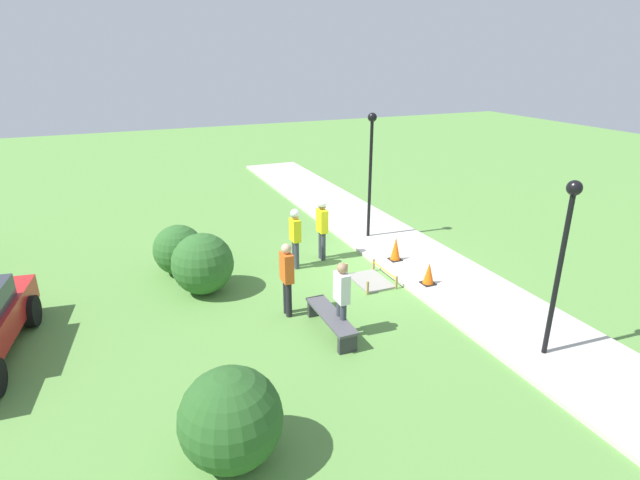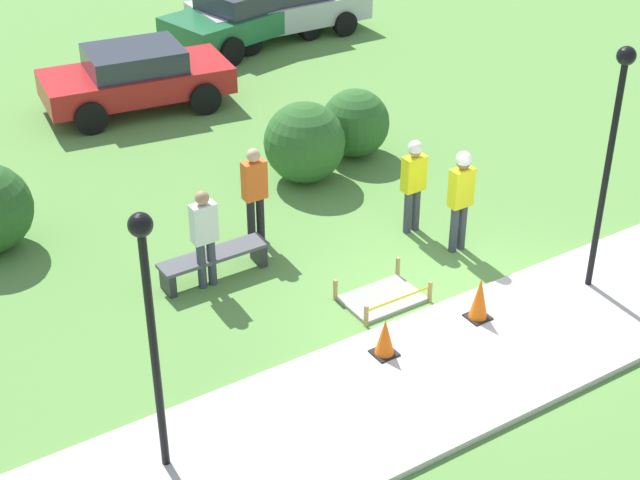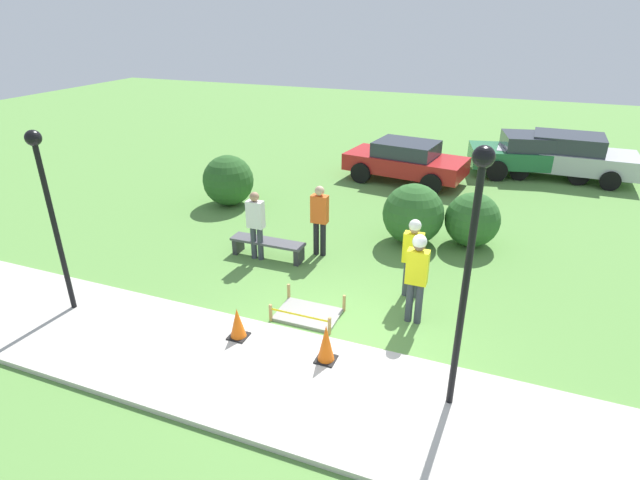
{
  "view_description": "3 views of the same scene",
  "coord_description": "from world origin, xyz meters",
  "px_view_note": "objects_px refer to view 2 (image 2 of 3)",
  "views": [
    {
      "loc": [
        -11.42,
        6.62,
        5.79
      ],
      "look_at": [
        -0.26,
        1.85,
        1.18
      ],
      "focal_mm": 28.0,
      "sensor_mm": 36.0,
      "label": 1
    },
    {
      "loc": [
        -8.56,
        -9.52,
        8.72
      ],
      "look_at": [
        -1.36,
        1.67,
        0.75
      ],
      "focal_mm": 55.0,
      "sensor_mm": 36.0,
      "label": 2
    },
    {
      "loc": [
        2.39,
        -7.03,
        5.52
      ],
      "look_at": [
        -1.03,
        1.72,
        1.16
      ],
      "focal_mm": 28.0,
      "sensor_mm": 36.0,
      "label": 3
    }
  ],
  "objects_px": {
    "park_bench": "(214,260)",
    "parked_car_silver": "(279,5)",
    "worker_supervisor": "(461,192)",
    "lamppost_near": "(613,136)",
    "bystander_in_gray_shirt": "(205,233)",
    "parked_car_red": "(136,77)",
    "lamppost_far": "(149,306)",
    "traffic_cone_near_patch": "(385,337)",
    "parked_car_green": "(247,14)",
    "traffic_cone_far_patch": "(479,299)",
    "worker_assistant": "(414,178)",
    "bystander_in_orange_shirt": "(255,190)"
  },
  "relations": [
    {
      "from": "bystander_in_gray_shirt",
      "to": "parked_car_green",
      "type": "xyz_separation_m",
      "value": [
        6.13,
        9.68,
        -0.18
      ]
    },
    {
      "from": "traffic_cone_far_patch",
      "to": "bystander_in_gray_shirt",
      "type": "distance_m",
      "value": 4.35
    },
    {
      "from": "worker_supervisor",
      "to": "worker_assistant",
      "type": "height_order",
      "value": "worker_supervisor"
    },
    {
      "from": "worker_supervisor",
      "to": "lamppost_near",
      "type": "xyz_separation_m",
      "value": [
        0.99,
        -2.07,
        1.57
      ]
    },
    {
      "from": "traffic_cone_far_patch",
      "to": "traffic_cone_near_patch",
      "type": "bearing_deg",
      "value": 178.65
    },
    {
      "from": "lamppost_far",
      "to": "parked_car_green",
      "type": "bearing_deg",
      "value": 57.14
    },
    {
      "from": "worker_assistant",
      "to": "bystander_in_orange_shirt",
      "type": "height_order",
      "value": "bystander_in_orange_shirt"
    },
    {
      "from": "park_bench",
      "to": "traffic_cone_far_patch",
      "type": "bearing_deg",
      "value": -50.1
    },
    {
      "from": "traffic_cone_near_patch",
      "to": "bystander_in_orange_shirt",
      "type": "xyz_separation_m",
      "value": [
        0.08,
        3.85,
        0.62
      ]
    },
    {
      "from": "traffic_cone_far_patch",
      "to": "lamppost_far",
      "type": "xyz_separation_m",
      "value": [
        -5.29,
        -0.28,
        2.01
      ]
    },
    {
      "from": "traffic_cone_near_patch",
      "to": "park_bench",
      "type": "distance_m",
      "value": 3.42
    },
    {
      "from": "parked_car_green",
      "to": "parked_car_silver",
      "type": "height_order",
      "value": "parked_car_silver"
    },
    {
      "from": "traffic_cone_far_patch",
      "to": "bystander_in_gray_shirt",
      "type": "height_order",
      "value": "bystander_in_gray_shirt"
    },
    {
      "from": "lamppost_near",
      "to": "parked_car_red",
      "type": "relative_size",
      "value": 0.92
    },
    {
      "from": "parked_car_silver",
      "to": "traffic_cone_near_patch",
      "type": "bearing_deg",
      "value": -113.15
    },
    {
      "from": "worker_supervisor",
      "to": "parked_car_red",
      "type": "bearing_deg",
      "value": 103.68
    },
    {
      "from": "worker_supervisor",
      "to": "bystander_in_gray_shirt",
      "type": "xyz_separation_m",
      "value": [
        -4.07,
        1.31,
        -0.15
      ]
    },
    {
      "from": "lamppost_far",
      "to": "traffic_cone_near_patch",
      "type": "bearing_deg",
      "value": 5.09
    },
    {
      "from": "park_bench",
      "to": "lamppost_near",
      "type": "bearing_deg",
      "value": -36.06
    },
    {
      "from": "bystander_in_orange_shirt",
      "to": "parked_car_red",
      "type": "relative_size",
      "value": 0.41
    },
    {
      "from": "bystander_in_gray_shirt",
      "to": "parked_car_silver",
      "type": "height_order",
      "value": "bystander_in_gray_shirt"
    },
    {
      "from": "traffic_cone_far_patch",
      "to": "park_bench",
      "type": "height_order",
      "value": "traffic_cone_far_patch"
    },
    {
      "from": "park_bench",
      "to": "parked_car_red",
      "type": "relative_size",
      "value": 0.43
    },
    {
      "from": "park_bench",
      "to": "lamppost_far",
      "type": "relative_size",
      "value": 0.52
    },
    {
      "from": "worker_assistant",
      "to": "parked_car_green",
      "type": "distance_m",
      "value": 10.32
    },
    {
      "from": "traffic_cone_far_patch",
      "to": "worker_supervisor",
      "type": "bearing_deg",
      "value": 58.85
    },
    {
      "from": "park_bench",
      "to": "lamppost_far",
      "type": "bearing_deg",
      "value": -125.35
    },
    {
      "from": "lamppost_far",
      "to": "parked_car_silver",
      "type": "height_order",
      "value": "lamppost_far"
    },
    {
      "from": "traffic_cone_near_patch",
      "to": "parked_car_green",
      "type": "bearing_deg",
      "value": 69.09
    },
    {
      "from": "parked_car_silver",
      "to": "bystander_in_orange_shirt",
      "type": "bearing_deg",
      "value": -121.34
    },
    {
      "from": "park_bench",
      "to": "bystander_in_gray_shirt",
      "type": "xyz_separation_m",
      "value": [
        -0.2,
        -0.15,
        0.64
      ]
    },
    {
      "from": "park_bench",
      "to": "parked_car_silver",
      "type": "distance_m",
      "value": 11.94
    },
    {
      "from": "worker_supervisor",
      "to": "park_bench",
      "type": "bearing_deg",
      "value": 159.3
    },
    {
      "from": "parked_car_red",
      "to": "bystander_in_gray_shirt",
      "type": "bearing_deg",
      "value": -96.96
    },
    {
      "from": "park_bench",
      "to": "worker_supervisor",
      "type": "xyz_separation_m",
      "value": [
        3.86,
        -1.46,
        0.79
      ]
    },
    {
      "from": "traffic_cone_near_patch",
      "to": "worker_supervisor",
      "type": "bearing_deg",
      "value": 32.43
    },
    {
      "from": "traffic_cone_far_patch",
      "to": "lamppost_far",
      "type": "bearing_deg",
      "value": -176.99
    },
    {
      "from": "traffic_cone_far_patch",
      "to": "park_bench",
      "type": "relative_size",
      "value": 0.38
    },
    {
      "from": "bystander_in_gray_shirt",
      "to": "lamppost_near",
      "type": "distance_m",
      "value": 6.32
    },
    {
      "from": "traffic_cone_near_patch",
      "to": "parked_car_red",
      "type": "bearing_deg",
      "value": 85.9
    },
    {
      "from": "parked_car_green",
      "to": "parked_car_silver",
      "type": "xyz_separation_m",
      "value": [
        1.06,
        0.15,
        0.01
      ]
    },
    {
      "from": "parked_car_silver",
      "to": "traffic_cone_far_patch",
      "type": "bearing_deg",
      "value": -106.52
    },
    {
      "from": "bystander_in_orange_shirt",
      "to": "bystander_in_gray_shirt",
      "type": "height_order",
      "value": "bystander_in_orange_shirt"
    },
    {
      "from": "parked_car_silver",
      "to": "parked_car_green",
      "type": "bearing_deg",
      "value": -170.42
    },
    {
      "from": "parked_car_red",
      "to": "parked_car_silver",
      "type": "distance_m",
      "value": 5.81
    },
    {
      "from": "worker_supervisor",
      "to": "parked_car_red",
      "type": "distance_m",
      "value": 8.81
    },
    {
      "from": "worker_assistant",
      "to": "parked_car_green",
      "type": "relative_size",
      "value": 0.37
    },
    {
      "from": "park_bench",
      "to": "lamppost_near",
      "type": "distance_m",
      "value": 6.45
    },
    {
      "from": "park_bench",
      "to": "parked_car_silver",
      "type": "relative_size",
      "value": 0.4
    },
    {
      "from": "worker_supervisor",
      "to": "parked_car_green",
      "type": "distance_m",
      "value": 11.18
    }
  ]
}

